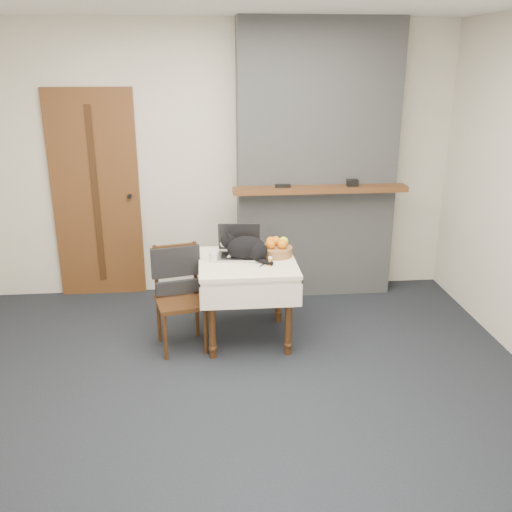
{
  "coord_description": "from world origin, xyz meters",
  "views": [
    {
      "loc": [
        -0.18,
        -3.47,
        2.26
      ],
      "look_at": [
        0.23,
        0.8,
        0.75
      ],
      "focal_mm": 40.0,
      "sensor_mm": 36.0,
      "label": 1
    }
  ],
  "objects_px": {
    "fruit_basket": "(276,248)",
    "cat": "(247,248)",
    "cream_jar": "(213,257)",
    "door": "(96,196)",
    "pill_bottle": "(270,261)",
    "laptop": "(239,248)",
    "side_table": "(247,273)",
    "chair": "(178,282)"
  },
  "relations": [
    {
      "from": "laptop",
      "to": "pill_bottle",
      "type": "height_order",
      "value": "laptop"
    },
    {
      "from": "laptop",
      "to": "cat",
      "type": "xyz_separation_m",
      "value": [
        0.06,
        -0.11,
        0.03
      ]
    },
    {
      "from": "fruit_basket",
      "to": "chair",
      "type": "bearing_deg",
      "value": -171.11
    },
    {
      "from": "door",
      "to": "chair",
      "type": "height_order",
      "value": "door"
    },
    {
      "from": "cream_jar",
      "to": "pill_bottle",
      "type": "relative_size",
      "value": 1.07
    },
    {
      "from": "pill_bottle",
      "to": "door",
      "type": "bearing_deg",
      "value": 140.43
    },
    {
      "from": "cat",
      "to": "cream_jar",
      "type": "bearing_deg",
      "value": -154.75
    },
    {
      "from": "side_table",
      "to": "cat",
      "type": "distance_m",
      "value": 0.21
    },
    {
      "from": "pill_bottle",
      "to": "fruit_basket",
      "type": "bearing_deg",
      "value": 71.65
    },
    {
      "from": "cat",
      "to": "fruit_basket",
      "type": "height_order",
      "value": "cat"
    },
    {
      "from": "side_table",
      "to": "chair",
      "type": "bearing_deg",
      "value": -177.46
    },
    {
      "from": "cream_jar",
      "to": "side_table",
      "type": "bearing_deg",
      "value": 1.06
    },
    {
      "from": "side_table",
      "to": "fruit_basket",
      "type": "bearing_deg",
      "value": 22.19
    },
    {
      "from": "side_table",
      "to": "pill_bottle",
      "type": "distance_m",
      "value": 0.27
    },
    {
      "from": "pill_bottle",
      "to": "laptop",
      "type": "bearing_deg",
      "value": 131.04
    },
    {
      "from": "door",
      "to": "fruit_basket",
      "type": "height_order",
      "value": "door"
    },
    {
      "from": "cat",
      "to": "fruit_basket",
      "type": "bearing_deg",
      "value": 39.23
    },
    {
      "from": "laptop",
      "to": "pill_bottle",
      "type": "xyz_separation_m",
      "value": [
        0.23,
        -0.26,
        -0.03
      ]
    },
    {
      "from": "laptop",
      "to": "cream_jar",
      "type": "xyz_separation_m",
      "value": [
        -0.21,
        -0.13,
        -0.02
      ]
    },
    {
      "from": "side_table",
      "to": "laptop",
      "type": "relative_size",
      "value": 2.11
    },
    {
      "from": "laptop",
      "to": "cat",
      "type": "relative_size",
      "value": 0.87
    },
    {
      "from": "cat",
      "to": "cream_jar",
      "type": "distance_m",
      "value": 0.28
    },
    {
      "from": "side_table",
      "to": "laptop",
      "type": "bearing_deg",
      "value": 114.66
    },
    {
      "from": "fruit_basket",
      "to": "chair",
      "type": "xyz_separation_m",
      "value": [
        -0.81,
        -0.13,
        -0.22
      ]
    },
    {
      "from": "cream_jar",
      "to": "fruit_basket",
      "type": "bearing_deg",
      "value": 11.6
    },
    {
      "from": "side_table",
      "to": "pill_bottle",
      "type": "height_order",
      "value": "pill_bottle"
    },
    {
      "from": "laptop",
      "to": "cream_jar",
      "type": "relative_size",
      "value": 4.74
    },
    {
      "from": "cream_jar",
      "to": "chair",
      "type": "xyz_separation_m",
      "value": [
        -0.29,
        -0.02,
        -0.2
      ]
    },
    {
      "from": "laptop",
      "to": "fruit_basket",
      "type": "distance_m",
      "value": 0.31
    },
    {
      "from": "side_table",
      "to": "cream_jar",
      "type": "relative_size",
      "value": 10.01
    },
    {
      "from": "chair",
      "to": "laptop",
      "type": "bearing_deg",
      "value": 4.1
    },
    {
      "from": "door",
      "to": "cat",
      "type": "relative_size",
      "value": 4.72
    },
    {
      "from": "chair",
      "to": "fruit_basket",
      "type": "bearing_deg",
      "value": -3.68
    },
    {
      "from": "fruit_basket",
      "to": "cat",
      "type": "bearing_deg",
      "value": -161.28
    },
    {
      "from": "door",
      "to": "fruit_basket",
      "type": "relative_size",
      "value": 7.56
    },
    {
      "from": "cream_jar",
      "to": "door",
      "type": "bearing_deg",
      "value": 133.81
    },
    {
      "from": "cat",
      "to": "pill_bottle",
      "type": "bearing_deg",
      "value": -21.72
    },
    {
      "from": "fruit_basket",
      "to": "laptop",
      "type": "bearing_deg",
      "value": 175.55
    },
    {
      "from": "side_table",
      "to": "chair",
      "type": "relative_size",
      "value": 0.92
    },
    {
      "from": "cream_jar",
      "to": "pill_bottle",
      "type": "height_order",
      "value": "cream_jar"
    },
    {
      "from": "door",
      "to": "laptop",
      "type": "xyz_separation_m",
      "value": [
        1.3,
        -1.0,
        -0.24
      ]
    },
    {
      "from": "door",
      "to": "cream_jar",
      "type": "xyz_separation_m",
      "value": [
        1.09,
        -1.13,
        -0.26
      ]
    }
  ]
}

